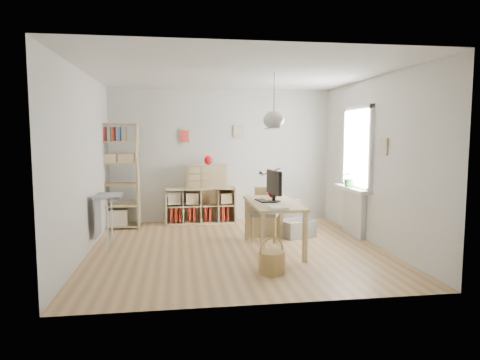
{
  "coord_description": "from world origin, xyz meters",
  "views": [
    {
      "loc": [
        -0.89,
        -6.5,
        1.77
      ],
      "look_at": [
        0.1,
        0.3,
        1.05
      ],
      "focal_mm": 32.0,
      "sensor_mm": 36.0,
      "label": 1
    }
  ],
  "objects": [
    {
      "name": "desk",
      "position": [
        0.55,
        -0.15,
        0.66
      ],
      "size": [
        0.7,
        1.5,
        0.75
      ],
      "color": "tan",
      "rests_on": "ground"
    },
    {
      "name": "windowsill",
      "position": [
        2.14,
        0.6,
        0.83
      ],
      "size": [
        0.22,
        1.2,
        0.06
      ],
      "primitive_type": "cube",
      "color": "white",
      "rests_on": "radiator"
    },
    {
      "name": "side_table",
      "position": [
        -2.04,
        0.35,
        0.67
      ],
      "size": [
        0.4,
        0.55,
        0.85
      ],
      "color": "#969799",
      "rests_on": "ground"
    },
    {
      "name": "ground",
      "position": [
        0.0,
        0.0,
        0.0
      ],
      "size": [
        4.5,
        4.5,
        0.0
      ],
      "primitive_type": "plane",
      "color": "tan",
      "rests_on": "ground"
    },
    {
      "name": "cube_shelf",
      "position": [
        -0.47,
        2.08,
        0.3
      ],
      "size": [
        1.4,
        0.38,
        0.72
      ],
      "color": "beige",
      "rests_on": "ground"
    },
    {
      "name": "keyboard",
      "position": [
        0.4,
        -0.06,
        0.76
      ],
      "size": [
        0.18,
        0.38,
        0.02
      ],
      "primitive_type": "cube",
      "rotation": [
        0.0,
        0.0,
        0.14
      ],
      "color": "black",
      "rests_on": "desk"
    },
    {
      "name": "red_vase",
      "position": [
        -0.29,
        2.04,
        1.28
      ],
      "size": [
        0.17,
        0.17,
        0.2
      ],
      "primitive_type": "ellipsoid",
      "color": "maroon",
      "rests_on": "drawer_chest"
    },
    {
      "name": "radiator",
      "position": [
        2.19,
        0.6,
        0.4
      ],
      "size": [
        0.1,
        0.8,
        0.8
      ],
      "primitive_type": "cube",
      "color": "silver",
      "rests_on": "ground"
    },
    {
      "name": "paper_tray",
      "position": [
        0.49,
        -0.73,
        0.76
      ],
      "size": [
        0.25,
        0.31,
        0.03
      ],
      "primitive_type": "cube",
      "rotation": [
        0.0,
        0.0,
        0.07
      ],
      "color": "white",
      "rests_on": "desk"
    },
    {
      "name": "wicker_basket",
      "position": [
        0.29,
        -1.25,
        0.15
      ],
      "size": [
        0.34,
        0.34,
        0.48
      ],
      "rotation": [
        0.0,
        0.0,
        0.31
      ],
      "color": "#A28349",
      "rests_on": "ground"
    },
    {
      "name": "room_shell",
      "position": [
        0.55,
        -0.15,
        2.0
      ],
      "size": [
        4.5,
        4.5,
        4.5
      ],
      "color": "white",
      "rests_on": "ground"
    },
    {
      "name": "drawer_chest",
      "position": [
        -0.32,
        2.04,
        0.95
      ],
      "size": [
        0.85,
        0.48,
        0.46
      ],
      "primitive_type": "cube",
      "rotation": [
        0.0,
        0.0,
        -0.15
      ],
      "color": "beige",
      "rests_on": "cube_shelf"
    },
    {
      "name": "storage_chest",
      "position": [
        1.14,
        0.69,
        0.2
      ],
      "size": [
        0.77,
        0.81,
        0.61
      ],
      "rotation": [
        0.0,
        0.0,
        0.38
      ],
      "color": "silver",
      "rests_on": "ground"
    },
    {
      "name": "tall_bookshelf",
      "position": [
        -2.04,
        1.8,
        1.09
      ],
      "size": [
        0.8,
        0.38,
        2.0
      ],
      "color": "tan",
      "rests_on": "ground"
    },
    {
      "name": "potted_plant",
      "position": [
        2.12,
        0.67,
        1.02
      ],
      "size": [
        0.32,
        0.29,
        0.32
      ],
      "primitive_type": "imported",
      "rotation": [
        0.0,
        0.0,
        -0.13
      ],
      "color": "#245821",
      "rests_on": "windowsill"
    },
    {
      "name": "task_lamp",
      "position": [
        0.6,
        0.39,
        1.05
      ],
      "size": [
        0.42,
        0.15,
        0.45
      ],
      "color": "black",
      "rests_on": "desk"
    },
    {
      "name": "yarn_ball",
      "position": [
        0.64,
        0.27,
        0.83
      ],
      "size": [
        0.16,
        0.16,
        0.16
      ],
      "primitive_type": "sphere",
      "color": "#550B10",
      "rests_on": "desk"
    },
    {
      "name": "monitor",
      "position": [
        0.56,
        -0.15,
        1.02
      ],
      "size": [
        0.22,
        0.56,
        0.49
      ],
      "rotation": [
        0.0,
        0.0,
        0.12
      ],
      "color": "black",
      "rests_on": "desk"
    },
    {
      "name": "chair",
      "position": [
        0.57,
        0.51,
        0.5
      ],
      "size": [
        0.56,
        0.56,
        0.88
      ],
      "rotation": [
        0.0,
        0.0,
        -0.36
      ],
      "color": "#969799",
      "rests_on": "ground"
    },
    {
      "name": "window_unit",
      "position": [
        2.23,
        0.6,
        1.55
      ],
      "size": [
        0.07,
        1.16,
        1.46
      ],
      "color": "white",
      "rests_on": "ground"
    }
  ]
}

